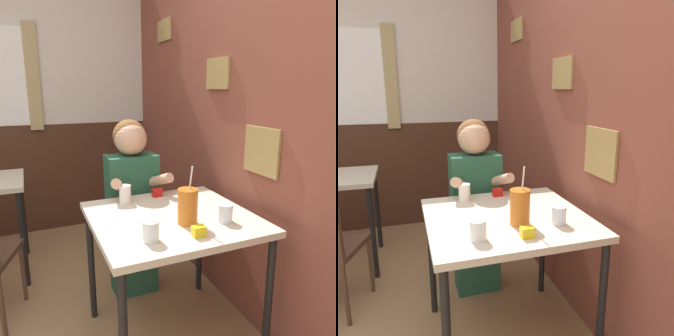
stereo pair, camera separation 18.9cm
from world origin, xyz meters
The scene contains 10 objects.
brick_wall_right centered at (1.20, 1.17, 1.35)m, with size 0.08×4.35×2.70m.
back_wall centered at (-0.01, 2.38, 1.36)m, with size 5.35×0.09×2.70m.
main_table centered at (0.66, 0.42, 0.70)m, with size 0.85×0.82×0.78m.
person_seated centered at (0.61, 0.97, 0.67)m, with size 0.42×0.41×1.25m.
cocktail_pitcher centered at (0.69, 0.29, 0.87)m, with size 0.10×0.10×0.30m.
glass_near_pitcher centered at (0.88, 0.23, 0.82)m, with size 0.08×0.08×0.09m.
glass_center centered at (0.45, 0.18, 0.82)m, with size 0.08×0.08×0.09m.
glass_far_side centered at (0.49, 0.72, 0.83)m, with size 0.07×0.07×0.11m.
condiment_ketchup centered at (0.71, 0.75, 0.80)m, with size 0.06×0.04×0.05m.
condiment_mustard centered at (0.67, 0.13, 0.80)m, with size 0.06×0.04×0.05m.
Camera 1 is at (-0.01, -1.10, 1.45)m, focal length 35.00 mm.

